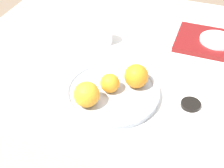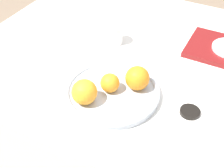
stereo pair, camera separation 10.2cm
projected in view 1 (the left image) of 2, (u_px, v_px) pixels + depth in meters
name	position (u px, v px, depth m)	size (l,w,h in m)	color
ground_plane	(138.00, 164.00, 1.70)	(12.00, 12.00, 0.00)	#7A6651
table	(142.00, 119.00, 1.46)	(1.45, 1.06, 0.72)	silver
fruit_platter	(112.00, 92.00, 1.04)	(0.32, 0.32, 0.03)	#B2BCC6
orange_0	(136.00, 76.00, 1.03)	(0.08, 0.08, 0.08)	orange
orange_1	(110.00, 83.00, 1.02)	(0.06, 0.06, 0.06)	orange
orange_2	(87.00, 94.00, 0.97)	(0.08, 0.08, 0.08)	orange
serving_tray	(217.00, 43.00, 1.27)	(0.33, 0.22, 0.02)	maroon
side_plate	(217.00, 40.00, 1.26)	(0.14, 0.14, 0.01)	white
cup_1	(104.00, 35.00, 1.27)	(0.07, 0.07, 0.08)	white
soy_dish	(191.00, 104.00, 1.01)	(0.06, 0.06, 0.01)	black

